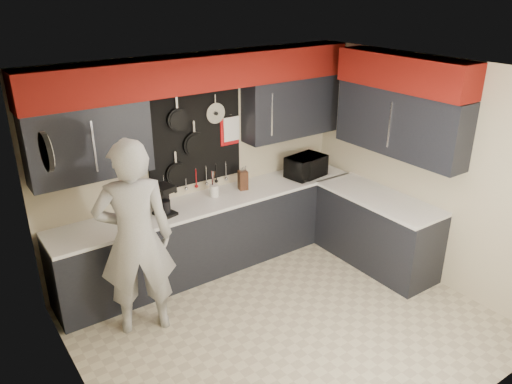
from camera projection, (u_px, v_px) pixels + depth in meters
ground at (286, 324)px, 5.25m from camera, size 4.00×4.00×0.00m
back_wall_assembly at (204, 106)px, 5.66m from camera, size 4.00×0.36×2.60m
right_wall_assembly at (404, 113)px, 5.66m from camera, size 0.36×3.50×2.60m
left_wall_assembly at (76, 275)px, 3.68m from camera, size 0.05×3.50×2.60m
base_cabinets at (261, 232)px, 6.18m from camera, size 3.95×2.20×0.92m
microwave at (306, 166)px, 6.59m from camera, size 0.56×0.42×0.28m
knife_block at (243, 180)px, 6.20m from camera, size 0.13×0.13×0.24m
utensil_crock at (214, 191)px, 6.01m from camera, size 0.11×0.11×0.14m
coffee_maker at (163, 199)px, 5.52m from camera, size 0.24×0.27×0.35m
person at (135, 239)px, 4.82m from camera, size 0.87×0.70×2.05m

